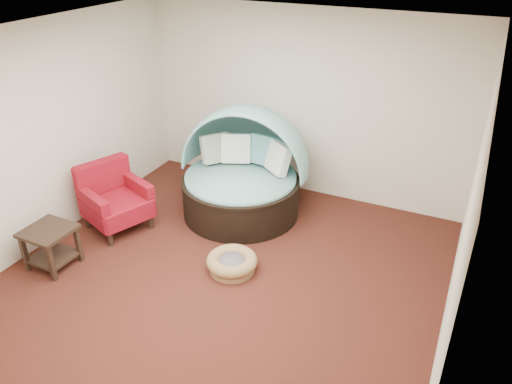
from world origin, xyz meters
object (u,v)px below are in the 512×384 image
at_px(pet_basket, 232,263).
at_px(red_armchair, 114,199).
at_px(canopy_daybed, 243,166).
at_px(side_table, 51,242).

height_order(pet_basket, red_armchair, red_armchair).
relative_size(canopy_daybed, side_table, 3.51).
height_order(canopy_daybed, pet_basket, canopy_daybed).
distance_m(canopy_daybed, pet_basket, 1.61).
relative_size(red_armchair, side_table, 1.82).
bearing_deg(red_armchair, side_table, -73.93).
xyz_separation_m(canopy_daybed, red_armchair, (-1.40, -1.16, -0.29)).
xyz_separation_m(canopy_daybed, pet_basket, (0.54, -1.39, -0.61)).
distance_m(pet_basket, side_table, 2.23).
relative_size(canopy_daybed, red_armchair, 1.93).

